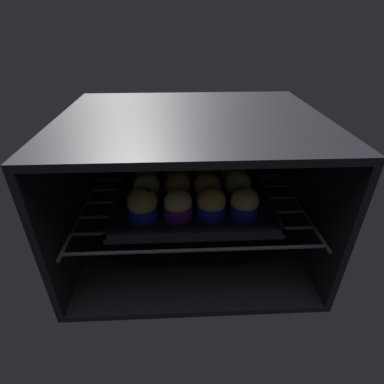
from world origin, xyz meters
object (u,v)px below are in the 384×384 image
at_px(muffin_row0_col2, 211,204).
at_px(muffin_row2_col3, 232,173).
at_px(muffin_row0_col3, 244,203).
at_px(muffin_row1_col0, 147,188).
at_px(baking_tray, 192,200).
at_px(muffin_row1_col2, 207,188).
at_px(muffin_row1_col1, 178,188).
at_px(muffin_row0_col0, 143,205).
at_px(muffin_row2_col1, 177,174).
at_px(muffin_row2_col0, 147,174).
at_px(muffin_row2_col2, 205,173).
at_px(muffin_row0_col1, 178,205).
at_px(muffin_row1_col3, 237,186).

height_order(muffin_row0_col2, muffin_row2_col3, same).
xyz_separation_m(muffin_row0_col3, muffin_row1_col0, (-0.22, 0.08, 0.00)).
relative_size(baking_tray, muffin_row1_col2, 5.37).
height_order(muffin_row0_col2, muffin_row1_col1, same).
xyz_separation_m(muffin_row0_col0, muffin_row0_col2, (0.15, 0.00, -0.00)).
bearing_deg(muffin_row2_col1, baking_tray, -63.82).
bearing_deg(muffin_row1_col2, muffin_row1_col0, 179.71).
distance_m(muffin_row0_col0, muffin_row2_col0, 0.16).
bearing_deg(muffin_row2_col2, muffin_row2_col0, 178.90).
relative_size(muffin_row0_col2, muffin_row2_col2, 1.03).
bearing_deg(muffin_row0_col0, muffin_row0_col1, 2.52).
bearing_deg(muffin_row1_col1, muffin_row2_col2, 45.35).
distance_m(muffin_row0_col1, muffin_row2_col2, 0.17).
xyz_separation_m(muffin_row1_col3, muffin_row2_col1, (-0.15, 0.07, -0.00)).
height_order(muffin_row0_col2, muffin_row1_col3, muffin_row1_col3).
height_order(baking_tray, muffin_row2_col0, muffin_row2_col0).
distance_m(muffin_row0_col1, muffin_row1_col2, 0.10).
bearing_deg(baking_tray, muffin_row1_col0, -179.66).
xyz_separation_m(muffin_row0_col3, muffin_row2_col3, (-0.00, 0.15, 0.00)).
height_order(muffin_row0_col3, muffin_row2_col0, same).
relative_size(muffin_row1_col1, muffin_row2_col1, 1.03).
bearing_deg(muffin_row2_col0, muffin_row1_col3, -19.29).
xyz_separation_m(muffin_row1_col0, muffin_row1_col1, (0.08, 0.00, -0.00)).
bearing_deg(muffin_row0_col0, muffin_row1_col1, 45.92).
bearing_deg(muffin_row2_col3, baking_tray, -145.98).
bearing_deg(muffin_row2_col1, muffin_row1_col0, -134.49).
distance_m(muffin_row1_col2, muffin_row2_col3, 0.11).
relative_size(muffin_row1_col2, muffin_row2_col2, 1.01).
xyz_separation_m(baking_tray, muffin_row0_col0, (-0.11, -0.08, 0.04)).
xyz_separation_m(muffin_row0_col2, muffin_row1_col3, (0.07, 0.07, 0.00)).
height_order(muffin_row1_col1, muffin_row1_col3, muffin_row1_col3).
height_order(muffin_row1_col3, muffin_row2_col3, muffin_row1_col3).
relative_size(muffin_row0_col0, muffin_row1_col1, 1.08).
bearing_deg(muffin_row1_col1, muffin_row0_col1, -89.94).
relative_size(muffin_row0_col1, muffin_row1_col3, 0.93).
height_order(muffin_row0_col1, muffin_row1_col1, muffin_row1_col1).
height_order(baking_tray, muffin_row1_col1, muffin_row1_col1).
relative_size(muffin_row0_col3, muffin_row2_col1, 1.01).
xyz_separation_m(muffin_row2_col1, muffin_row2_col3, (0.15, 0.00, 0.00)).
height_order(muffin_row1_col2, muffin_row2_col0, same).
relative_size(baking_tray, muffin_row2_col2, 5.43).
xyz_separation_m(muffin_row0_col1, muffin_row1_col2, (0.07, 0.07, 0.00)).
relative_size(baking_tray, muffin_row1_col3, 5.06).
xyz_separation_m(muffin_row0_col1, muffin_row0_col2, (0.07, -0.00, 0.00)).
bearing_deg(muffin_row2_col0, muffin_row1_col1, -43.47).
distance_m(muffin_row1_col1, muffin_row2_col1, 0.07).
xyz_separation_m(baking_tray, muffin_row1_col3, (0.11, -0.00, 0.04)).
relative_size(muffin_row0_col1, muffin_row2_col1, 1.00).
relative_size(muffin_row2_col0, muffin_row2_col1, 1.01).
xyz_separation_m(muffin_row0_col2, muffin_row0_col3, (0.07, -0.00, -0.00)).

